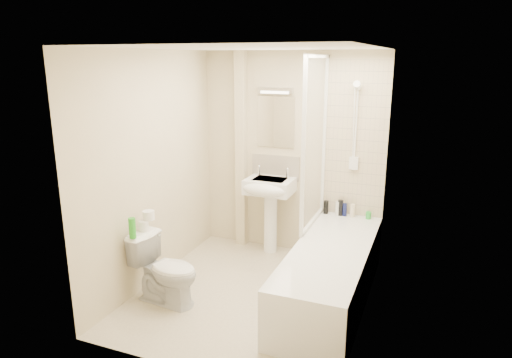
% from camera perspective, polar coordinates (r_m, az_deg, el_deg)
% --- Properties ---
extents(floor, '(2.50, 2.50, 0.00)m').
position_cam_1_polar(floor, '(4.75, -0.54, -14.24)').
color(floor, beige).
rests_on(floor, ground).
extents(wall_back, '(2.20, 0.02, 2.40)m').
position_cam_1_polar(wall_back, '(5.44, 4.42, 3.05)').
color(wall_back, beige).
rests_on(wall_back, ground).
extents(wall_left, '(0.02, 2.50, 2.40)m').
position_cam_1_polar(wall_left, '(4.81, -12.80, 1.14)').
color(wall_left, beige).
rests_on(wall_left, ground).
extents(wall_right, '(0.02, 2.50, 2.40)m').
position_cam_1_polar(wall_right, '(4.03, 14.08, -1.62)').
color(wall_right, beige).
rests_on(wall_right, ground).
extents(ceiling, '(2.20, 2.50, 0.02)m').
position_cam_1_polar(ceiling, '(4.15, -0.62, 16.10)').
color(ceiling, white).
rests_on(ceiling, wall_back).
extents(tile_back, '(0.70, 0.01, 1.75)m').
position_cam_1_polar(tile_back, '(5.22, 12.33, 4.76)').
color(tile_back, beige).
rests_on(tile_back, wall_back).
extents(tile_right, '(0.01, 2.10, 1.75)m').
position_cam_1_polar(tile_right, '(4.16, 14.49, 2.10)').
color(tile_right, beige).
rests_on(tile_right, wall_right).
extents(pipe_boxing, '(0.12, 0.12, 2.40)m').
position_cam_1_polar(pipe_boxing, '(5.60, -1.84, 3.42)').
color(pipe_boxing, beige).
rests_on(pipe_boxing, ground).
extents(splashback, '(0.60, 0.02, 0.30)m').
position_cam_1_polar(splashback, '(5.53, 2.44, 1.47)').
color(splashback, beige).
rests_on(splashback, wall_back).
extents(mirror, '(0.46, 0.01, 0.60)m').
position_cam_1_polar(mirror, '(5.43, 2.50, 7.12)').
color(mirror, white).
rests_on(mirror, wall_back).
extents(strip_light, '(0.42, 0.07, 0.07)m').
position_cam_1_polar(strip_light, '(5.37, 2.46, 11.01)').
color(strip_light, silver).
rests_on(strip_light, wall_back).
extents(bathtub, '(0.70, 2.10, 0.55)m').
position_cam_1_polar(bathtub, '(4.59, 9.30, -11.46)').
color(bathtub, white).
rests_on(bathtub, ground).
extents(shower_screen, '(0.04, 0.92, 1.80)m').
position_cam_1_polar(shower_screen, '(4.86, 7.39, 4.55)').
color(shower_screen, white).
rests_on(shower_screen, bathtub).
extents(shower_fixture, '(0.10, 0.16, 0.99)m').
position_cam_1_polar(shower_fixture, '(5.16, 12.30, 6.00)').
color(shower_fixture, white).
rests_on(shower_fixture, wall_back).
extents(pedestal_sink, '(0.55, 0.50, 1.06)m').
position_cam_1_polar(pedestal_sink, '(5.40, 1.61, -1.99)').
color(pedestal_sink, white).
rests_on(pedestal_sink, ground).
extents(bottle_black_a, '(0.06, 0.06, 0.16)m').
position_cam_1_polar(bottle_black_a, '(5.39, 8.74, -3.50)').
color(bottle_black_a, black).
rests_on(bottle_black_a, bathtub).
extents(bottle_white_a, '(0.06, 0.06, 0.16)m').
position_cam_1_polar(bottle_white_a, '(5.36, 10.19, -3.63)').
color(bottle_white_a, white).
rests_on(bottle_white_a, bathtub).
extents(bottle_black_b, '(0.06, 0.06, 0.18)m').
position_cam_1_polar(bottle_black_b, '(5.35, 10.52, -3.56)').
color(bottle_black_b, black).
rests_on(bottle_black_b, bathtub).
extents(bottle_blue, '(0.05, 0.05, 0.15)m').
position_cam_1_polar(bottle_blue, '(5.35, 11.03, -3.79)').
color(bottle_blue, '#121851').
rests_on(bottle_blue, bathtub).
extents(bottle_cream, '(0.05, 0.05, 0.15)m').
position_cam_1_polar(bottle_cream, '(5.34, 11.97, -3.89)').
color(bottle_cream, '#F6E3BE').
rests_on(bottle_cream, bathtub).
extents(bottle_green, '(0.06, 0.06, 0.08)m').
position_cam_1_polar(bottle_green, '(5.32, 13.87, -4.43)').
color(bottle_green, green).
rests_on(bottle_green, bathtub).
extents(toilet, '(0.52, 0.75, 0.68)m').
position_cam_1_polar(toilet, '(4.56, -11.20, -11.04)').
color(toilet, white).
rests_on(toilet, ground).
extents(toilet_roll_lower, '(0.10, 0.10, 0.10)m').
position_cam_1_polar(toilet_roll_lower, '(4.59, -13.87, -5.72)').
color(toilet_roll_lower, white).
rests_on(toilet_roll_lower, toilet).
extents(toilet_roll_upper, '(0.11, 0.11, 0.09)m').
position_cam_1_polar(toilet_roll_upper, '(4.58, -13.29, -4.44)').
color(toilet_roll_upper, white).
rests_on(toilet_roll_upper, toilet_roll_lower).
extents(green_bottle, '(0.07, 0.07, 0.20)m').
position_cam_1_polar(green_bottle, '(4.43, -15.21, -5.94)').
color(green_bottle, green).
rests_on(green_bottle, toilet).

